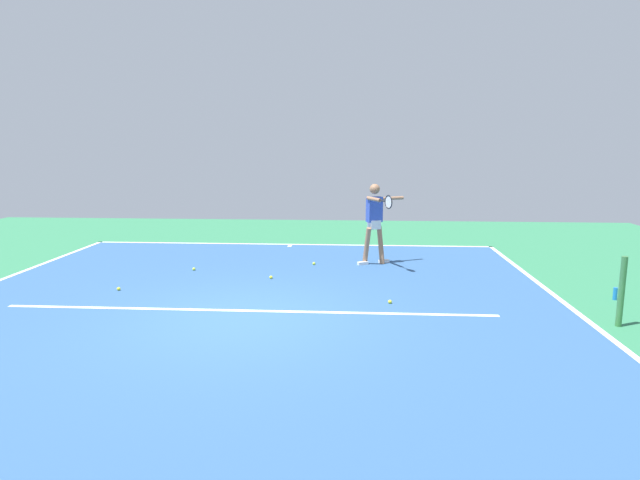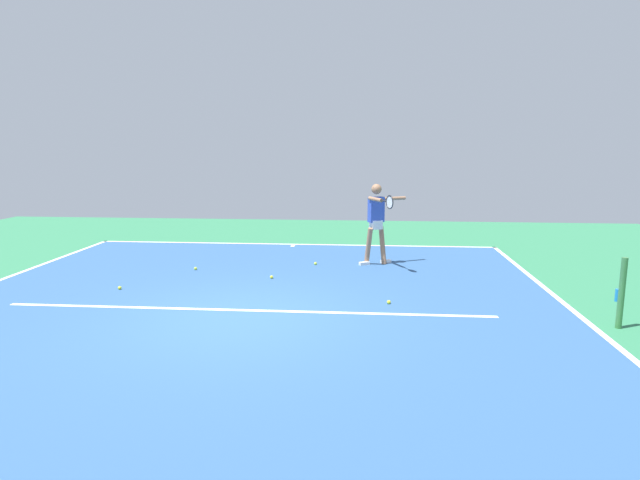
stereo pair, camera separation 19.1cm
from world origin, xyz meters
The scene contains 14 objects.
ground_plane centered at (0.00, 0.00, 0.00)m, with size 22.56×22.56×0.00m, color #2D754C.
court_surface centered at (0.00, 0.00, 0.00)m, with size 10.83×12.89×0.00m, color #2D5484.
court_line_baseline_near centered at (0.00, -6.40, 0.00)m, with size 10.83×0.10×0.01m, color white.
court_line_sideline_left centered at (-5.37, 0.00, 0.00)m, with size 0.10×12.89×0.01m, color white.
court_line_service centered at (0.00, -0.38, 0.00)m, with size 8.13×0.10×0.01m, color white.
court_line_centre_mark centered at (0.00, -6.20, 0.00)m, with size 0.10×0.30×0.01m, color white.
net_post centered at (-5.72, 0.00, 0.54)m, with size 0.09×0.09×1.07m, color #38753D.
tennis_player centered at (-2.20, -4.07, 1.07)m, with size 1.05×1.40×1.84m.
tennis_ball_centre_court centered at (-0.06, -2.54, 0.03)m, with size 0.07×0.07×0.07m, color yellow.
tennis_ball_by_baseline centered at (2.64, -1.46, 0.03)m, with size 0.07×0.07×0.07m, color yellow.
tennis_ball_by_sideline centered at (-2.37, -0.95, 0.03)m, with size 0.07×0.07×0.07m, color yellow.
tennis_ball_near_player centered at (1.72, -3.16, 0.03)m, with size 0.07×0.07×0.07m, color #C6E53D.
tennis_ball_far_corner centered at (-0.83, -3.88, 0.03)m, with size 0.07×0.07×0.07m, color #C6E53D.
water_bottle centered at (-6.32, -1.45, 0.11)m, with size 0.07×0.07×0.22m, color blue.
Camera 1 is at (-1.76, 8.07, 2.69)m, focal length 30.44 mm.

